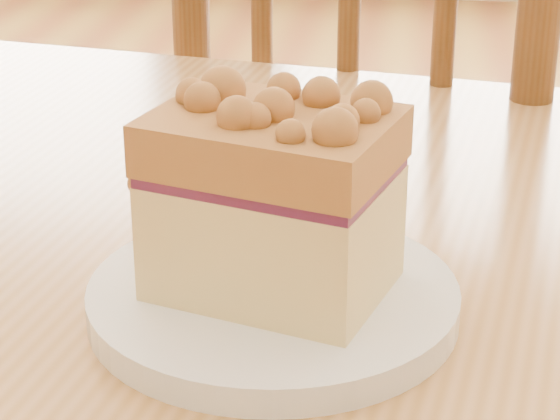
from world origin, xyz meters
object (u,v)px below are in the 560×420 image
cafe_table_main (430,403)px  cake_slice (271,194)px  cafe_chair_main (405,244)px  plate (273,301)px

cafe_table_main → cake_slice: 0.22m
cake_slice → cafe_chair_main: bearing=100.5°
cafe_table_main → cafe_chair_main: bearing=101.5°
cafe_table_main → plate: bearing=-128.3°
cafe_table_main → cake_slice: cake_slice is taller
cafe_chair_main → cake_slice: size_ratio=6.63×
cake_slice → plate: bearing=-12.3°
cafe_chair_main → cake_slice: cafe_chair_main is taller
plate → cake_slice: cake_slice is taller
cafe_table_main → cafe_chair_main: size_ratio=1.23×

